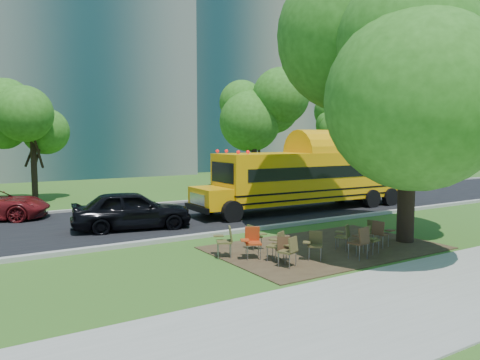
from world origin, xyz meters
TOP-DOWN VIEW (x-y plane):
  - ground at (0.00, 0.00)m, footprint 160.00×160.00m
  - sidewalk at (0.00, -5.00)m, footprint 60.00×4.00m
  - dirt_patch at (1.00, -0.50)m, footprint 7.00×4.50m
  - asphalt_road at (0.00, 7.00)m, footprint 80.00×8.00m
  - kerb_near at (0.00, 3.00)m, footprint 80.00×0.25m
  - kerb_far at (0.00, 11.10)m, footprint 80.00×0.25m
  - building_right at (24.00, 38.00)m, footprint 30.00×16.00m
  - bg_tree_2 at (-5.00, 16.00)m, footprint 4.80×4.80m
  - bg_tree_3 at (8.00, 14.00)m, footprint 5.60×5.60m
  - bg_tree_4 at (16.00, 13.00)m, footprint 5.00×5.00m
  - main_tree at (3.81, -1.26)m, footprint 7.20×7.20m
  - school_bus at (5.93, 5.80)m, footprint 11.38×2.86m
  - chair_0 at (-1.36, -1.65)m, footprint 0.58×0.66m
  - chair_1 at (-1.26, -1.26)m, footprint 0.65×0.51m
  - chair_2 at (-1.27, -0.98)m, footprint 0.59×0.71m
  - chair_3 at (-0.27, -1.39)m, footprint 0.71×0.57m
  - chair_4 at (0.85, -2.07)m, footprint 0.64×0.64m
  - chair_5 at (1.58, -1.73)m, footprint 0.56×0.58m
  - chair_6 at (2.61, -0.86)m, footprint 0.61×0.54m
  - chair_7 at (2.46, -1.40)m, footprint 0.61×0.59m
  - chair_8 at (-2.26, 0.18)m, footprint 0.59×0.76m
  - chair_9 at (-1.70, -0.34)m, footprint 0.76×0.60m
  - chair_10 at (-1.08, 0.49)m, footprint 0.48×0.52m
  - chair_11 at (1.29, -0.97)m, footprint 0.53×0.67m
  - black_car at (-3.16, 5.63)m, footprint 4.67×2.61m

SIDE VIEW (x-z plane):
  - ground at x=0.00m, z-range 0.00..0.00m
  - dirt_patch at x=1.00m, z-range 0.00..0.03m
  - sidewalk at x=0.00m, z-range 0.00..0.04m
  - asphalt_road at x=0.00m, z-range 0.00..0.04m
  - kerb_near at x=0.00m, z-range 0.00..0.14m
  - kerb_far at x=0.00m, z-range 0.00..0.14m
  - chair_6 at x=2.61m, z-range 0.09..0.88m
  - chair_1 at x=-1.26m, z-range 0.09..0.88m
  - chair_10 at x=-1.08m, z-range 0.09..0.89m
  - chair_11 at x=1.29m, z-range 0.09..0.90m
  - chair_5 at x=1.58m, z-range 0.10..0.93m
  - chair_3 at x=-0.27m, z-range 0.10..0.93m
  - chair_0 at x=-1.36m, z-range 0.10..0.96m
  - chair_2 at x=-1.27m, z-range 0.10..0.97m
  - chair_7 at x=2.46m, z-range 0.10..0.98m
  - chair_8 at x=-2.26m, z-range 0.11..1.03m
  - chair_9 at x=-1.70m, z-range 0.11..1.03m
  - chair_4 at x=0.85m, z-range 0.11..1.07m
  - black_car at x=-3.16m, z-range 0.00..1.50m
  - school_bus at x=5.93m, z-range 0.22..2.98m
  - bg_tree_2 at x=-5.00m, z-range 0.90..7.52m
  - bg_tree_4 at x=16.00m, z-range 0.92..7.77m
  - bg_tree_3 at x=8.00m, z-range 1.11..8.95m
  - main_tree at x=3.81m, z-range 0.91..9.96m
  - building_right at x=24.00m, z-range 0.00..25.00m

